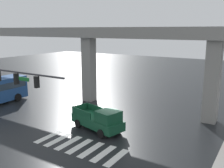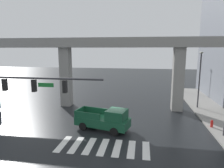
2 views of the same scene
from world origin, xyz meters
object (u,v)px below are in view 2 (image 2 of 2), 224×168
at_px(pickup_truck, 105,120).
at_px(street_lamp_far_north, 184,67).
at_px(traffic_signal_mast, 19,93).
at_px(fire_hydrant, 212,124).
at_px(street_lamp_mid_block, 200,73).

relative_size(pickup_truck, street_lamp_far_north, 0.75).
relative_size(pickup_truck, traffic_signal_mast, 0.62).
xyz_separation_m(traffic_signal_mast, fire_hydrant, (15.09, 7.03, -4.12)).
distance_m(pickup_truck, fire_hydrant, 10.23).
distance_m(street_lamp_mid_block, fire_hydrant, 7.89).
height_order(traffic_signal_mast, street_lamp_far_north, street_lamp_far_north).
xyz_separation_m(pickup_truck, traffic_signal_mast, (-5.05, -5.16, 3.56)).
bearing_deg(fire_hydrant, traffic_signal_mast, -155.01).
xyz_separation_m(traffic_signal_mast, street_lamp_far_north, (15.49, 23.62, 0.01)).
xyz_separation_m(pickup_truck, street_lamp_far_north, (10.44, 18.46, 3.57)).
height_order(street_lamp_mid_block, fire_hydrant, street_lamp_mid_block).
bearing_deg(street_lamp_mid_block, traffic_signal_mast, -138.42).
relative_size(traffic_signal_mast, fire_hydrant, 10.22).
distance_m(pickup_truck, traffic_signal_mast, 8.05).
bearing_deg(traffic_signal_mast, street_lamp_far_north, 56.74).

